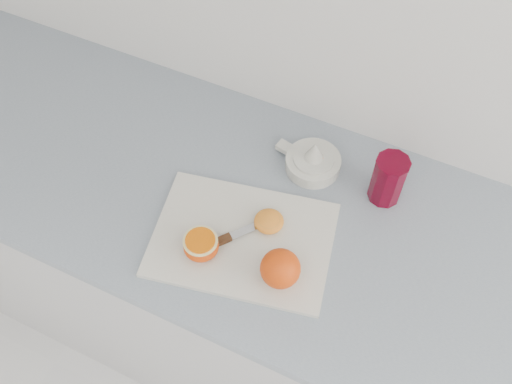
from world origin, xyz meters
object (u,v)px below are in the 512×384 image
counter (301,308)px  citrus_juicer (313,161)px  half_orange (201,245)px  red_tumbler (388,181)px  cutting_board (243,239)px

counter → citrus_juicer: bearing=114.2°
counter → half_orange: half_orange is taller
counter → red_tumbler: bearing=53.3°
half_orange → red_tumbler: red_tumbler is taller
cutting_board → red_tumbler: (0.24, 0.25, 0.05)m
red_tumbler → citrus_juicer: bearing=178.3°
citrus_juicer → red_tumbler: 0.18m
half_orange → red_tumbler: bearing=45.8°
red_tumbler → cutting_board: bearing=-134.1°
citrus_juicer → red_tumbler: (0.18, -0.01, 0.03)m
counter → red_tumbler: (0.11, 0.15, 0.50)m
counter → half_orange: size_ratio=32.23×
citrus_juicer → half_orange: bearing=-111.5°
counter → cutting_board: 0.48m
counter → half_orange: (-0.19, -0.16, 0.48)m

